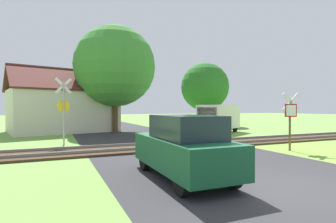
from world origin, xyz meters
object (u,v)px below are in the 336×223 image
(stop_sign_near, at_px, (290,116))
(mail_truck, at_px, (218,117))
(house, at_px, (63,109))
(tree_far, at_px, (205,87))
(crossing_sign_far, at_px, (64,106))
(tree_center, at_px, (115,66))
(parked_car, at_px, (184,147))

(stop_sign_near, xyz_separation_m, mail_truck, (2.06, 8.85, -0.37))
(house, bearing_deg, stop_sign_near, -71.32)
(stop_sign_near, xyz_separation_m, tree_far, (5.95, 17.21, 2.86))
(crossing_sign_far, bearing_deg, tree_center, 49.04)
(mail_truck, xyz_separation_m, parked_car, (-8.75, -11.14, -0.34))
(tree_far, bearing_deg, parked_car, -122.93)
(house, relative_size, parked_car, 2.37)
(house, height_order, tree_center, tree_center)
(crossing_sign_far, xyz_separation_m, house, (0.23, 8.94, -0.19))
(crossing_sign_far, height_order, mail_truck, crossing_sign_far)
(tree_center, relative_size, tree_far, 1.22)
(house, bearing_deg, mail_truck, -41.83)
(parked_car, bearing_deg, mail_truck, 52.52)
(tree_center, distance_m, parked_car, 15.88)
(stop_sign_near, bearing_deg, mail_truck, -89.30)
(house, relative_size, tree_center, 1.08)
(crossing_sign_far, bearing_deg, parked_car, -80.18)
(house, height_order, parked_car, house)
(tree_center, relative_size, mail_truck, 1.70)
(tree_center, height_order, tree_far, tree_center)
(tree_far, xyz_separation_m, parked_car, (-12.63, -19.51, -3.57))
(tree_center, relative_size, parked_car, 2.19)
(stop_sign_near, bearing_deg, crossing_sign_far, -19.06)
(stop_sign_near, height_order, house, house)
(stop_sign_near, height_order, tree_center, tree_center)
(tree_far, bearing_deg, house, -172.22)
(crossing_sign_far, distance_m, house, 8.94)
(tree_far, height_order, parked_car, tree_far)
(crossing_sign_far, height_order, tree_center, tree_center)
(house, bearing_deg, tree_far, -5.23)
(tree_center, xyz_separation_m, parked_car, (-1.31, -15.16, -4.56))
(house, height_order, tree_far, tree_far)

